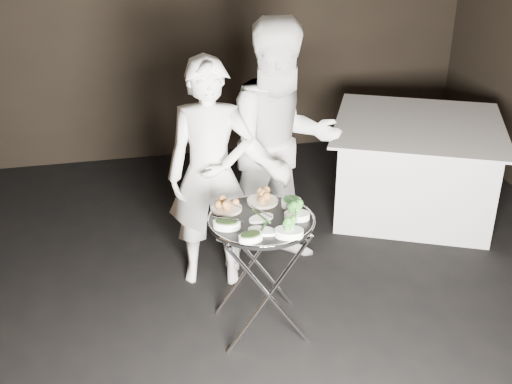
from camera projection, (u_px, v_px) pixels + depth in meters
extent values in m
cube|color=black|center=(264.00, 362.00, 4.08)|extent=(6.00, 7.00, 0.05)
cube|color=black|center=(186.00, 15.00, 6.50)|extent=(6.00, 0.05, 3.00)
cylinder|color=silver|center=(269.00, 296.00, 4.01)|extent=(0.56, 0.03, 0.82)
cylinder|color=silver|center=(269.00, 296.00, 4.01)|extent=(0.56, 0.03, 0.82)
cylinder|color=silver|center=(254.00, 260.00, 4.38)|extent=(0.56, 0.03, 0.82)
cylinder|color=silver|center=(254.00, 260.00, 4.38)|extent=(0.56, 0.03, 0.82)
cylinder|color=silver|center=(224.00, 230.00, 3.98)|extent=(0.02, 0.47, 0.02)
cylinder|color=silver|center=(297.00, 222.00, 4.08)|extent=(0.02, 0.47, 0.02)
cylinder|color=black|center=(261.00, 221.00, 4.01)|extent=(0.66, 0.66, 0.03)
torus|color=silver|center=(261.00, 219.00, 4.01)|extent=(0.68, 0.68, 0.01)
cylinder|color=beige|center=(227.00, 209.00, 4.12)|extent=(0.20, 0.20, 0.02)
cylinder|color=beige|center=(263.00, 201.00, 4.21)|extent=(0.21, 0.21, 0.02)
cylinder|color=white|center=(291.00, 203.00, 4.16)|extent=(0.13, 0.13, 0.05)
cylinder|color=silver|center=(228.00, 203.00, 4.09)|extent=(0.14, 0.15, 0.01)
cylinder|color=silver|center=(261.00, 196.00, 4.18)|extent=(0.06, 0.20, 0.01)
cylinder|color=silver|center=(291.00, 199.00, 4.14)|extent=(0.08, 0.19, 0.01)
cylinder|color=silver|center=(228.00, 219.00, 3.90)|extent=(0.18, 0.11, 0.01)
cylinder|color=silver|center=(297.00, 212.00, 3.98)|extent=(0.11, 0.18, 0.01)
cylinder|color=silver|center=(261.00, 211.00, 3.99)|extent=(0.10, 0.18, 0.01)
imported|color=white|center=(211.00, 175.00, 4.55)|extent=(0.69, 0.53, 1.70)
imported|color=white|center=(282.00, 148.00, 4.72)|extent=(1.04, 0.87, 1.92)
cube|color=silver|center=(414.00, 168.00, 5.78)|extent=(1.28, 1.28, 0.80)
cube|color=silver|center=(419.00, 125.00, 5.60)|extent=(1.45, 1.45, 0.02)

